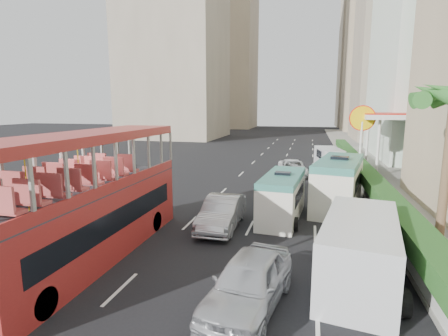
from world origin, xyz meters
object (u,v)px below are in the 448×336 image
(panel_van_near, at_px, (359,251))
(panel_van_far, at_px, (329,158))
(minibus_far, at_px, (338,184))
(double_decker_bus, at_px, (89,197))
(minibus_near, at_px, (282,197))
(shell_station, at_px, (396,143))
(car_silver_lane_b, at_px, (249,307))
(van_asset, at_px, (292,175))
(car_silver_lane_a, at_px, (222,227))
(palm_tree, at_px, (446,173))

(panel_van_near, height_order, panel_van_far, panel_van_near)
(panel_van_near, bearing_deg, minibus_far, 99.68)
(double_decker_bus, relative_size, minibus_near, 1.99)
(minibus_far, relative_size, shell_station, 0.84)
(car_silver_lane_b, distance_m, van_asset, 21.49)
(car_silver_lane_a, bearing_deg, panel_van_near, -36.36)
(minibus_near, bearing_deg, car_silver_lane_a, -136.92)
(minibus_far, bearing_deg, van_asset, 119.80)
(double_decker_bus, distance_m, minibus_far, 14.22)
(car_silver_lane_a, distance_m, panel_van_far, 20.67)
(double_decker_bus, relative_size, shell_station, 1.38)
(minibus_far, xyz_separation_m, shell_station, (5.86, 13.09, 1.27))
(car_silver_lane_b, height_order, minibus_near, minibus_near)
(car_silver_lane_b, bearing_deg, palm_tree, 49.87)
(minibus_near, bearing_deg, shell_station, 65.54)
(double_decker_bus, distance_m, shell_station, 28.02)
(double_decker_bus, distance_m, panel_van_near, 10.29)
(van_asset, relative_size, minibus_far, 0.74)
(van_asset, height_order, panel_van_near, panel_van_near)
(palm_tree, bearing_deg, shell_station, 83.40)
(minibus_near, bearing_deg, panel_van_far, 84.30)
(panel_van_far, relative_size, shell_station, 0.62)
(minibus_far, bearing_deg, panel_van_far, 100.87)
(minibus_near, xyz_separation_m, shell_station, (8.96, 16.03, 1.53))
(minibus_near, distance_m, shell_station, 18.43)
(van_asset, relative_size, minibus_near, 0.89)
(shell_station, bearing_deg, palm_tree, -96.60)
(car_silver_lane_a, xyz_separation_m, panel_van_near, (5.97, -4.30, 1.15))
(shell_station, bearing_deg, panel_van_near, -104.45)
(van_asset, relative_size, palm_tree, 0.77)
(car_silver_lane_b, xyz_separation_m, panel_van_far, (3.51, 26.49, 0.99))
(van_asset, distance_m, minibus_near, 12.57)
(panel_van_near, relative_size, shell_station, 0.72)
(minibus_near, relative_size, panel_van_near, 0.96)
(panel_van_near, bearing_deg, double_decker_bus, -168.15)
(car_silver_lane_a, xyz_separation_m, van_asset, (2.74, 14.74, 0.00))
(car_silver_lane_a, relative_size, minibus_near, 0.87)
(car_silver_lane_b, bearing_deg, panel_van_far, 91.85)
(palm_tree, bearing_deg, car_silver_lane_a, 175.59)
(van_asset, bearing_deg, palm_tree, -75.53)
(minibus_near, relative_size, shell_station, 0.69)
(car_silver_lane_a, xyz_separation_m, panel_van_far, (6.06, 19.74, 0.99))
(double_decker_bus, relative_size, palm_tree, 1.72)
(car_silver_lane_a, relative_size, car_silver_lane_b, 1.00)
(minibus_near, xyz_separation_m, panel_van_far, (3.23, 17.51, -0.24))
(car_silver_lane_b, relative_size, panel_van_far, 0.96)
(minibus_far, relative_size, panel_van_near, 1.16)
(van_asset, height_order, shell_station, shell_station)
(car_silver_lane_a, bearing_deg, panel_van_far, 72.36)
(palm_tree, distance_m, shell_station, 19.14)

